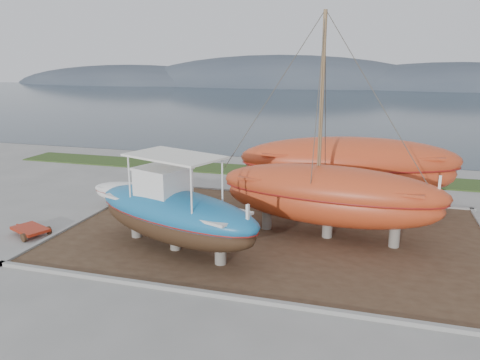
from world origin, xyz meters
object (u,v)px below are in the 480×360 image
(orange_bare_hull, at_px, (348,174))
(blue_caique, at_px, (174,203))
(orange_sailboat, at_px, (332,130))
(red_trailer, at_px, (31,231))
(white_dinghy, at_px, (131,196))

(orange_bare_hull, bearing_deg, blue_caique, -139.40)
(orange_sailboat, bearing_deg, red_trailer, -158.53)
(blue_caique, height_order, orange_bare_hull, blue_caique)
(blue_caique, distance_m, orange_sailboat, 7.09)
(blue_caique, distance_m, orange_bare_hull, 9.78)
(blue_caique, height_order, white_dinghy, blue_caique)
(white_dinghy, height_order, orange_bare_hull, orange_bare_hull)
(blue_caique, height_order, red_trailer, blue_caique)
(red_trailer, bearing_deg, white_dinghy, 86.42)
(orange_sailboat, distance_m, red_trailer, 13.83)
(orange_bare_hull, relative_size, red_trailer, 4.43)
(blue_caique, distance_m, red_trailer, 7.10)
(white_dinghy, height_order, orange_sailboat, orange_sailboat)
(orange_sailboat, height_order, orange_bare_hull, orange_sailboat)
(blue_caique, bearing_deg, orange_bare_hull, 70.28)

